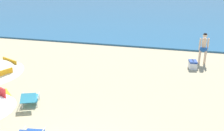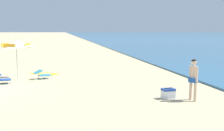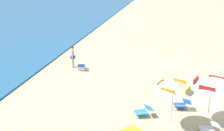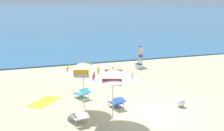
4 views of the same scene
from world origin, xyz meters
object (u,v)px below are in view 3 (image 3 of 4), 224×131
(beach_ball, at_px, (197,86))
(person_standing_near_shore, at_px, (73,55))
(lounge_chair_facing_sea, at_px, (182,104))
(lounge_chair_under_umbrella, at_px, (209,127))
(beach_umbrella_striped_second, at_px, (212,81))
(lounge_chair_beside_umbrella, at_px, (144,111))
(beach_umbrella_striped_main, at_px, (174,85))
(cooler_box, at_px, (81,68))

(beach_ball, bearing_deg, person_standing_near_shore, 76.76)
(lounge_chair_facing_sea, bearing_deg, lounge_chair_under_umbrella, -150.96)
(beach_umbrella_striped_second, distance_m, lounge_chair_beside_umbrella, 3.59)
(beach_umbrella_striped_main, xyz_separation_m, beach_umbrella_striped_second, (0.79, -1.78, -0.00))
(beach_ball, bearing_deg, lounge_chair_beside_umbrella, 144.88)
(beach_umbrella_striped_main, height_order, cooler_box, beach_umbrella_striped_main)
(beach_umbrella_striped_main, height_order, beach_umbrella_striped_second, beach_umbrella_striped_second)
(beach_umbrella_striped_main, relative_size, lounge_chair_facing_sea, 2.41)
(beach_umbrella_striped_main, bearing_deg, beach_ball, -18.81)
(beach_umbrella_striped_second, height_order, lounge_chair_beside_umbrella, beach_umbrella_striped_second)
(beach_umbrella_striped_second, xyz_separation_m, lounge_chair_facing_sea, (0.67, 1.23, -1.66))
(beach_ball, bearing_deg, beach_umbrella_striped_main, 161.19)
(beach_umbrella_striped_second, height_order, cooler_box, beach_umbrella_striped_second)
(beach_umbrella_striped_second, bearing_deg, lounge_chair_beside_umbrella, 99.10)
(beach_umbrella_striped_second, height_order, lounge_chair_under_umbrella, beach_umbrella_striped_second)
(person_standing_near_shore, height_order, cooler_box, person_standing_near_shore)
(lounge_chair_facing_sea, height_order, beach_ball, lounge_chair_facing_sea)
(lounge_chair_facing_sea, height_order, cooler_box, lounge_chair_facing_sea)
(beach_umbrella_striped_second, distance_m, lounge_chair_facing_sea, 2.17)
(lounge_chair_under_umbrella, height_order, cooler_box, lounge_chair_under_umbrella)
(lounge_chair_beside_umbrella, distance_m, cooler_box, 7.64)
(lounge_chair_under_umbrella, bearing_deg, cooler_box, 51.51)
(cooler_box, bearing_deg, lounge_chair_beside_umbrella, -137.56)
(cooler_box, bearing_deg, person_standing_near_shore, 59.11)
(lounge_chair_under_umbrella, height_order, person_standing_near_shore, person_standing_near_shore)
(beach_umbrella_striped_second, height_order, lounge_chair_facing_sea, beach_umbrella_striped_second)
(beach_umbrella_striped_second, xyz_separation_m, beach_ball, (3.54, 0.30, -1.74))
(beach_umbrella_striped_main, distance_m, lounge_chair_facing_sea, 2.27)
(lounge_chair_under_umbrella, xyz_separation_m, person_standing_near_shore, (7.02, 9.02, 0.65))
(beach_umbrella_striped_main, relative_size, beach_umbrella_striped_second, 0.88)
(person_standing_near_shore, bearing_deg, beach_umbrella_striped_main, -131.14)
(beach_umbrella_striped_main, bearing_deg, lounge_chair_facing_sea, -20.55)
(lounge_chair_facing_sea, distance_m, cooler_box, 8.36)
(beach_ball, bearing_deg, cooler_box, 78.76)
(beach_umbrella_striped_second, relative_size, beach_ball, 6.54)
(lounge_chair_beside_umbrella, xyz_separation_m, person_standing_near_shore, (6.12, 5.96, 0.65))
(person_standing_near_shore, xyz_separation_m, cooler_box, (-0.48, -0.81, -0.72))
(beach_umbrella_striped_second, bearing_deg, beach_ball, 4.86)
(lounge_chair_under_umbrella, bearing_deg, beach_umbrella_striped_second, -3.46)
(person_standing_near_shore, bearing_deg, lounge_chair_beside_umbrella, -135.75)
(lounge_chair_beside_umbrella, bearing_deg, beach_umbrella_striped_second, -80.90)
(lounge_chair_under_umbrella, xyz_separation_m, beach_ball, (4.94, 0.22, -0.08))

